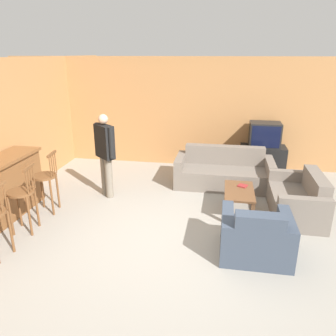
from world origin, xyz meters
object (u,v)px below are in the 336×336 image
at_px(bar_chair_mid, 23,197).
at_px(tv_unit, 262,160).
at_px(armchair_near, 256,237).
at_px(book_on_table, 243,186).
at_px(tv, 265,135).
at_px(person_by_window, 105,152).
at_px(bar_chair_far, 46,180).
at_px(couch_far, 224,173).
at_px(coffee_table, 239,194).
at_px(loveseat_right, 298,200).

xyz_separation_m(bar_chair_mid, tv_unit, (3.91, 3.35, -0.26)).
xyz_separation_m(armchair_near, book_on_table, (-0.13, 1.47, 0.16)).
bearing_deg(bar_chair_mid, tv, 40.58).
distance_m(armchair_near, book_on_table, 1.49).
distance_m(armchair_near, tv_unit, 3.46).
height_order(book_on_table, person_by_window, person_by_window).
xyz_separation_m(armchair_near, tv, (0.40, 3.43, 0.64)).
height_order(bar_chair_far, person_by_window, person_by_window).
bearing_deg(couch_far, person_by_window, -157.16).
height_order(bar_chair_mid, armchair_near, bar_chair_mid).
height_order(bar_chair_far, coffee_table, bar_chair_far).
bearing_deg(person_by_window, tv, 30.62).
distance_m(bar_chair_far, coffee_table, 3.36).
xyz_separation_m(bar_chair_far, loveseat_right, (4.32, 0.60, -0.31)).
bearing_deg(coffee_table, tv_unit, 74.53).
bearing_deg(book_on_table, armchair_near, -85.02).
bearing_deg(couch_far, coffee_table, -77.47).
relative_size(bar_chair_mid, loveseat_right, 0.78).
height_order(bar_chair_mid, loveseat_right, bar_chair_mid).
relative_size(coffee_table, person_by_window, 0.56).
xyz_separation_m(couch_far, tv, (0.87, 0.90, 0.65)).
distance_m(loveseat_right, tv_unit, 2.10).
distance_m(tv, book_on_table, 2.09).
bearing_deg(loveseat_right, bar_chair_mid, -163.37).
xyz_separation_m(bar_chair_far, tv_unit, (3.91, 2.66, -0.26)).
distance_m(bar_chair_far, armchair_near, 3.60).
relative_size(armchair_near, tv_unit, 0.94).
xyz_separation_m(book_on_table, person_by_window, (-2.58, 0.12, 0.47)).
height_order(loveseat_right, tv_unit, loveseat_right).
bearing_deg(armchair_near, loveseat_right, 59.21).
relative_size(bar_chair_mid, armchair_near, 1.15).
bearing_deg(armchair_near, couch_far, 100.43).
distance_m(bar_chair_mid, person_by_window, 1.74).
bearing_deg(tv, person_by_window, -149.38).
bearing_deg(tv, book_on_table, -105.22).
bearing_deg(tv_unit, person_by_window, -149.34).
relative_size(tv_unit, person_by_window, 0.63).
relative_size(bar_chair_far, couch_far, 0.54).
xyz_separation_m(bar_chair_mid, armchair_near, (3.51, -0.08, -0.30)).
height_order(bar_chair_mid, person_by_window, person_by_window).
xyz_separation_m(bar_chair_mid, book_on_table, (3.38, 1.39, -0.15)).
distance_m(couch_far, person_by_window, 2.51).
height_order(tv, person_by_window, person_by_window).
relative_size(coffee_table, book_on_table, 4.67).
bearing_deg(bar_chair_far, book_on_table, 11.73).
distance_m(couch_far, book_on_table, 1.12).
distance_m(armchair_near, person_by_window, 3.20).
bearing_deg(person_by_window, bar_chair_far, -134.32).
bearing_deg(couch_far, bar_chair_far, -149.89).
relative_size(couch_far, armchair_near, 2.11).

